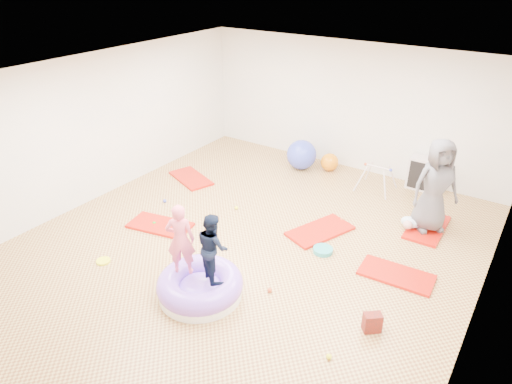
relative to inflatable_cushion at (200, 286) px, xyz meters
The scene contains 19 objects.
room 1.86m from the inflatable_cushion, 96.63° to the left, with size 7.01×8.01×2.81m.
gym_mat_front_left 2.08m from the inflatable_cushion, 150.52° to the left, with size 1.13×0.56×0.05m, color red.
gym_mat_mid_left 3.86m from the inflatable_cushion, 133.16° to the left, with size 1.09×0.55×0.05m, color red.
gym_mat_center_back 2.55m from the inflatable_cushion, 74.75° to the left, with size 1.17×0.59×0.05m, color red.
gym_mat_right 2.97m from the inflatable_cushion, 42.10° to the left, with size 1.09×0.55×0.05m, color red.
gym_mat_rear_right 4.26m from the inflatable_cushion, 58.76° to the left, with size 1.16×0.58×0.05m, color red.
inflatable_cushion is the anchor object (origin of this frame).
child_pink 0.80m from the inflatable_cushion, behind, with size 0.40×0.26×1.10m, color #FD647E.
child_navy 0.74m from the inflatable_cushion, 38.34° to the left, with size 0.49×0.38×1.01m, color black.
adult_caregiver 4.28m from the inflatable_cushion, 58.24° to the left, with size 0.81×0.53×1.67m, color #504F55.
infant 3.92m from the inflatable_cushion, 60.14° to the left, with size 0.34×0.34×0.20m.
ball_pit_balls 1.46m from the inflatable_cushion, 100.84° to the left, with size 4.49×3.12×0.07m.
exercise_ball_blue 4.75m from the inflatable_cushion, 101.23° to the left, with size 0.67×0.67×0.67m, color blue.
exercise_ball_orange 4.93m from the inflatable_cushion, 93.98° to the left, with size 0.40×0.40×0.40m, color orange.
infant_play_gym 4.63m from the inflatable_cushion, 78.88° to the left, with size 0.72×0.68×0.55m.
cube_shelf 5.44m from the inflatable_cushion, 71.78° to the left, with size 0.69×0.34×0.69m.
balance_disc 2.18m from the inflatable_cushion, 62.97° to the left, with size 0.33×0.33×0.07m, color teal.
backpack 2.41m from the inflatable_cushion, 16.80° to the left, with size 0.23×0.14×0.27m, color #A71809.
yellow_toy 1.82m from the inflatable_cushion, behind, with size 0.22×0.22×0.03m, color #F3FF1A.
Camera 1 is at (3.69, -5.20, 4.35)m, focal length 32.00 mm.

